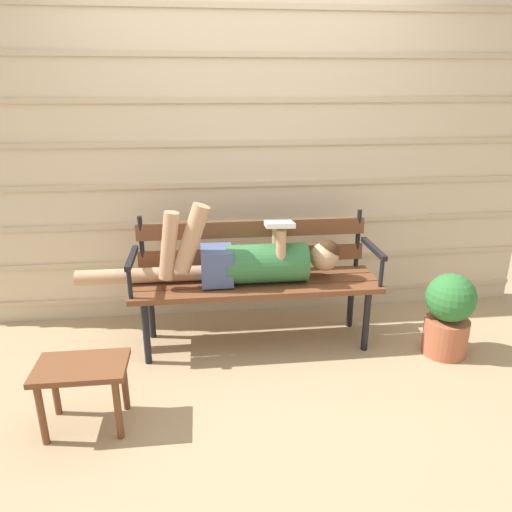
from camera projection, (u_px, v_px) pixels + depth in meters
name	position (u px, v px, depth m)	size (l,w,h in m)	color
ground_plane	(259.00, 357.00, 3.12)	(12.00, 12.00, 0.00)	tan
house_siding	(247.00, 163.00, 3.42)	(4.32, 0.08, 2.30)	beige
park_bench	(255.00, 272.00, 3.19)	(1.62, 0.45, 0.87)	brown
reclining_person	(245.00, 260.00, 3.08)	(1.71, 0.26, 0.56)	#33703D
footstool	(82.00, 377.00, 2.40)	(0.45, 0.29, 0.36)	brown
potted_plant	(449.00, 313.00, 3.08)	(0.31, 0.31, 0.56)	#AD5B3D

